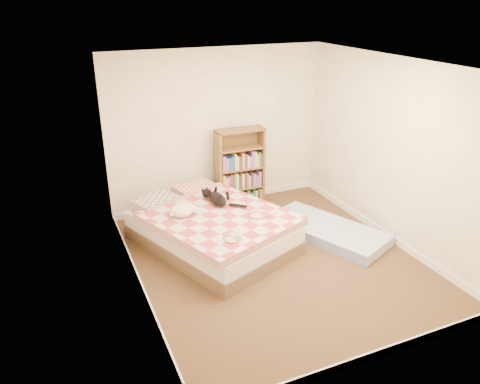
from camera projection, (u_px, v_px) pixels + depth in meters
name	position (u px, v px, depth m)	size (l,w,h in m)	color
room	(277.00, 175.00, 5.67)	(3.51, 4.01, 2.51)	#442D1D
bed	(211.00, 227.00, 6.43)	(2.15, 2.52, 0.57)	brown
bookshelf	(239.00, 177.00, 7.53)	(0.78, 0.27, 1.29)	brown
floor_mattress	(327.00, 230.00, 6.72)	(0.77, 1.70, 0.15)	#7895C8
black_cat	(217.00, 198.00, 6.54)	(0.34, 0.74, 0.17)	black
white_dog	(182.00, 210.00, 6.15)	(0.41, 0.42, 0.15)	white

